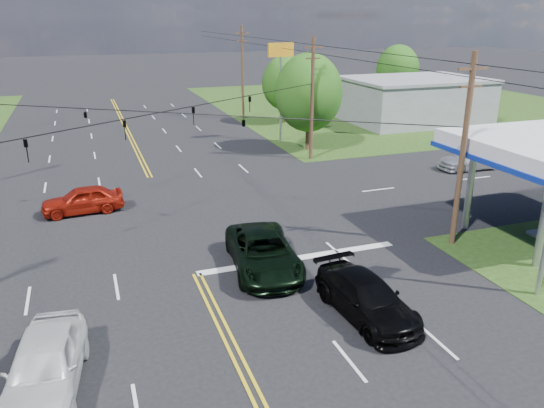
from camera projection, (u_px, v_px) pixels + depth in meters
name	position (u px, v px, depth m)	size (l,w,h in m)	color
ground	(168.00, 215.00, 30.94)	(280.00, 280.00, 0.00)	black
grass_ne	(393.00, 103.00, 70.41)	(46.00, 48.00, 0.03)	#253812
stop_bar	(299.00, 258.00, 25.42)	(10.00, 0.50, 0.02)	silver
retail_ne	(414.00, 101.00, 57.44)	(14.00, 10.00, 4.40)	gray
pole_se	(463.00, 150.00, 25.42)	(1.60, 0.28, 9.50)	#47321E
pole_ne	(312.00, 98.00, 41.39)	(1.60, 0.28, 9.50)	#47321E
pole_right_far	(242.00, 72.00, 58.16)	(1.60, 0.28, 10.00)	#47321E
span_wire_signals	(161.00, 112.00, 28.92)	(26.00, 18.00, 1.13)	black
power_lines	(163.00, 66.00, 26.27)	(26.04, 100.00, 0.64)	black
tree_right_a	(309.00, 93.00, 44.38)	(5.70, 5.70, 8.18)	#47321E
tree_right_b	(285.00, 83.00, 56.03)	(4.94, 4.94, 7.09)	#47321E
tree_far_r	(398.00, 70.00, 66.79)	(5.32, 5.32, 7.63)	#47321E
pickup_dkgreen	(263.00, 252.00, 24.06)	(2.81, 6.10, 1.70)	black
suv_black	(366.00, 298.00, 20.31)	(2.17, 5.34, 1.55)	black
pickup_white	(45.00, 365.00, 16.21)	(2.12, 5.26, 1.79)	silver
sedan_red	(82.00, 200.00, 31.07)	(1.86, 4.63, 1.58)	#9C180B
sedan_far	(472.00, 159.00, 39.98)	(2.13, 5.24, 1.52)	silver
polesign_ne	(281.00, 64.00, 46.93)	(2.41, 0.42, 8.74)	#A5A5AA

